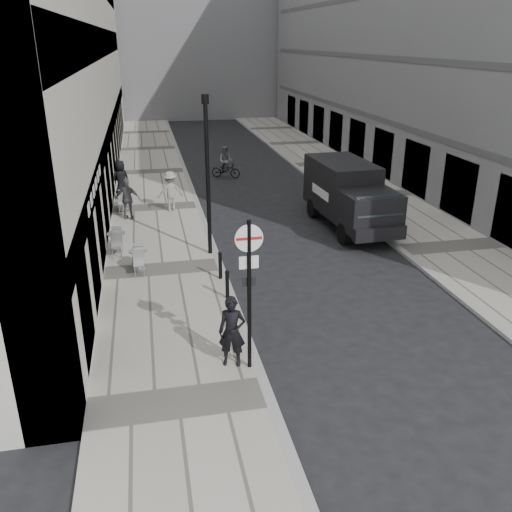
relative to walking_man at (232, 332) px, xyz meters
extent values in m
plane|color=black|center=(0.59, -3.96, -1.02)|extent=(120.00, 120.00, 0.00)
cube|color=#A69F96|center=(-1.41, 14.04, -0.96)|extent=(4.00, 60.00, 0.12)
cube|color=#A69F96|center=(9.59, 14.04, -0.96)|extent=(4.00, 60.00, 0.12)
cube|color=beige|center=(-5.41, 20.54, 7.98)|extent=(4.00, 45.00, 18.00)
cube|color=slate|center=(2.09, 52.04, 9.98)|extent=(24.00, 16.00, 22.00)
imported|color=black|center=(0.00, 0.00, 0.00)|extent=(0.75, 0.60, 1.81)
cylinder|color=black|center=(0.39, -0.20, 0.98)|extent=(0.10, 0.10, 3.77)
cylinder|color=white|center=(0.39, -0.20, 2.43)|extent=(0.65, 0.06, 0.65)
cube|color=#B21414|center=(0.39, -0.22, 2.43)|extent=(0.59, 0.03, 0.06)
cube|color=white|center=(0.39, -0.17, 1.84)|extent=(0.45, 0.04, 0.30)
cylinder|color=black|center=(0.39, 7.54, 1.86)|extent=(0.15, 0.15, 5.53)
cylinder|color=black|center=(0.39, 7.54, 4.67)|extent=(0.26, 0.26, 0.32)
cylinder|color=black|center=(0.44, 3.65, -0.47)|extent=(0.12, 0.12, 0.87)
cylinder|color=black|center=(0.44, 5.16, -0.46)|extent=(0.12, 0.12, 0.89)
cylinder|color=black|center=(5.73, 7.71, -0.60)|extent=(0.34, 0.87, 0.85)
cylinder|color=black|center=(7.61, 7.79, -0.60)|extent=(0.34, 0.87, 0.85)
cylinder|color=black|center=(5.57, 11.33, -0.60)|extent=(0.34, 0.87, 0.85)
cylinder|color=black|center=(7.44, 11.41, -0.60)|extent=(0.34, 0.87, 0.85)
cube|color=black|center=(6.55, 10.52, 0.63)|extent=(2.30, 3.93, 2.13)
cube|color=black|center=(6.67, 7.64, 0.31)|extent=(2.22, 2.01, 1.49)
cube|color=#1E2328|center=(6.71, 6.85, 0.73)|extent=(1.88, 0.46, 0.79)
imported|color=black|center=(2.83, 19.66, -0.58)|extent=(1.80, 1.26, 0.90)
imported|color=slate|center=(2.83, 19.66, -0.03)|extent=(1.01, 0.93, 1.69)
imported|color=#505055|center=(-2.62, 12.39, 0.01)|extent=(1.14, 0.67, 1.83)
imported|color=gray|center=(-0.71, 13.34, 0.01)|extent=(1.26, 0.83, 1.83)
imported|color=black|center=(-3.01, 15.93, 0.06)|extent=(1.12, 1.02, 1.92)
cylinder|color=#A4A4A6|center=(-3.01, 8.38, -0.89)|extent=(0.42, 0.42, 0.03)
cylinder|color=#A4A4A6|center=(-3.01, 8.38, -0.54)|extent=(0.06, 0.06, 0.71)
cylinder|color=#A4A4A6|center=(-3.01, 8.38, -0.18)|extent=(0.67, 0.67, 0.03)
cylinder|color=#B5B6B8|center=(-2.21, 6.49, -0.89)|extent=(0.40, 0.40, 0.03)
cylinder|color=#B5B6B8|center=(-2.21, 6.49, -0.56)|extent=(0.06, 0.06, 0.68)
cylinder|color=#B5B6B8|center=(-2.21, 6.49, -0.22)|extent=(0.64, 0.64, 0.03)
cylinder|color=silver|center=(-2.93, 13.95, -0.89)|extent=(0.41, 0.41, 0.03)
cylinder|color=silver|center=(-2.93, 13.95, -0.55)|extent=(0.06, 0.06, 0.70)
cylinder|color=silver|center=(-2.93, 13.95, -0.20)|extent=(0.66, 0.66, 0.03)
camera|label=1|loc=(-1.73, -11.28, 6.53)|focal=38.00mm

